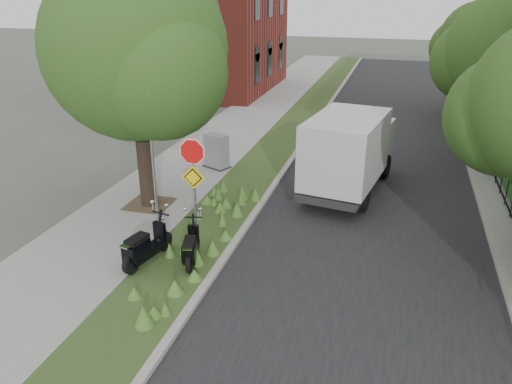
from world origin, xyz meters
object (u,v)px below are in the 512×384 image
Objects in this scene: utility_cabinet at (217,152)px; scooter_far at (143,250)px; sign_assembly at (193,172)px; box_truck at (349,149)px; scooter_near at (191,251)px.

scooter_far is at bearing -84.14° from utility_cabinet.
utility_cabinet is (-1.71, 6.20, -1.58)m from sign_assembly.
box_truck is (3.46, 5.46, -0.77)m from sign_assembly.
sign_assembly is 2.39m from scooter_far.
utility_cabinet is (-1.92, 7.08, 0.26)m from scooter_near.
scooter_far is at bearing -160.35° from scooter_near.
sign_assembly is 1.75× the size of scooter_far.
utility_cabinet is at bearing 105.43° from sign_assembly.
scooter_far is at bearing -123.13° from box_truck.
sign_assembly reaches higher than scooter_near.
scooter_near is at bearing -76.88° from sign_assembly.
utility_cabinet reaches higher than scooter_near.
scooter_near is 7.20m from box_truck.
sign_assembly is 6.51m from box_truck.
utility_cabinet is (-0.77, 7.49, 0.20)m from scooter_far.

